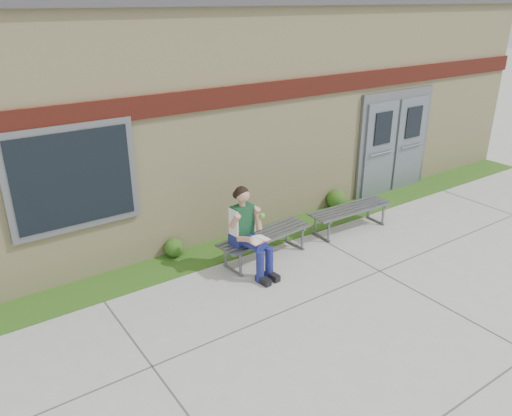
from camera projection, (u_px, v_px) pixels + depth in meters
ground at (358, 305)px, 7.24m from camera, size 80.00×80.00×0.00m
grass_strip at (256, 239)px, 9.20m from camera, size 16.00×0.80×0.02m
school_building at (168, 97)px, 10.95m from camera, size 16.20×6.22×4.20m
bench_left at (265, 239)px, 8.43m from camera, size 1.79×0.66×0.46m
bench_right at (350, 213)px, 9.48m from camera, size 1.74×0.55×0.45m
girl at (249, 230)px, 7.86m from camera, size 0.56×0.90×1.43m
shrub_mid at (174, 248)px, 8.51m from camera, size 0.33×0.33×0.33m
shrub_east at (336, 199)px, 10.48m from camera, size 0.40×0.40×0.40m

